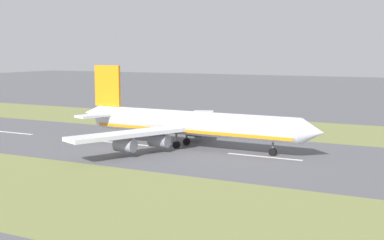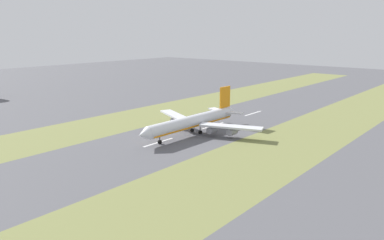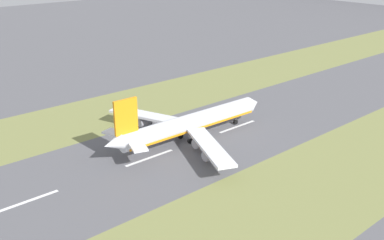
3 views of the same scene
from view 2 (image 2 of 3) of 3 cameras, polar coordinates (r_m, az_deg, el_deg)
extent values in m
plane|color=#56565B|center=(183.55, 0.19, -1.79)|extent=(800.00, 800.00, 0.00)
cube|color=olive|center=(159.46, 12.68, -4.46)|extent=(40.00, 600.00, 0.01)
cube|color=olive|center=(214.48, -9.03, 0.25)|extent=(40.00, 600.00, 0.01)
cube|color=silver|center=(228.04, 9.31, 1.02)|extent=(1.20, 18.00, 0.01)
cube|color=silver|center=(195.66, 3.22, -0.86)|extent=(1.20, 18.00, 0.01)
cube|color=silver|center=(166.63, -5.15, -3.41)|extent=(1.20, 18.00, 0.01)
cylinder|color=silver|center=(177.45, 0.00, -0.25)|extent=(7.01, 56.10, 6.00)
cone|color=silver|center=(156.60, -7.40, -2.20)|extent=(5.97, 5.11, 5.88)
cone|color=silver|center=(201.02, 5.85, 1.52)|extent=(5.21, 6.09, 5.10)
cube|color=orange|center=(177.84, 0.00, -0.77)|extent=(6.67, 53.85, 0.70)
cube|color=silver|center=(172.62, 5.95, -1.02)|extent=(29.23, 15.98, 0.90)
cube|color=silver|center=(194.38, -2.46, 0.66)|extent=(29.04, 16.87, 0.90)
cylinder|color=#93939E|center=(175.66, 3.07, -1.54)|extent=(3.29, 4.86, 3.20)
cylinder|color=#93939E|center=(173.18, 6.12, -1.81)|extent=(3.29, 4.86, 3.20)
cylinder|color=#93939E|center=(186.99, -1.26, -0.61)|extent=(3.29, 4.86, 3.20)
cylinder|color=#93939E|center=(195.47, -2.51, -0.01)|extent=(3.29, 4.86, 3.20)
cube|color=orange|center=(195.62, 5.05, 3.51)|extent=(0.94, 8.01, 11.00)
cube|color=silver|center=(193.88, 6.31, 1.13)|extent=(10.85, 7.13, 0.60)
cube|color=silver|center=(200.25, 3.74, 1.57)|extent=(10.89, 7.42, 0.60)
cylinder|color=#59595E|center=(163.56, -4.94, -2.82)|extent=(0.50, 0.50, 3.20)
cylinder|color=black|center=(164.01, -4.93, -3.35)|extent=(0.93, 1.82, 1.80)
cylinder|color=#59595E|center=(178.91, 1.26, -1.36)|extent=(0.50, 0.50, 3.20)
cylinder|color=black|center=(179.32, 1.26, -1.86)|extent=(0.93, 1.82, 1.80)
cylinder|color=#59595E|center=(182.19, 0.01, -1.09)|extent=(0.50, 0.50, 3.20)
cylinder|color=black|center=(182.60, 0.01, -1.58)|extent=(0.93, 1.82, 1.80)
camera|label=1|loc=(240.13, -32.49, 5.54)|focal=50.00mm
camera|label=3|loc=(315.03, -4.21, 16.08)|focal=42.00mm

